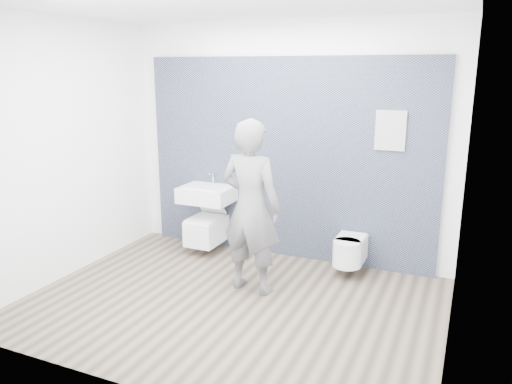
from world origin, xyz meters
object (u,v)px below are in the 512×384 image
at_px(toilet_rounded, 349,251).
at_px(visitor, 251,207).
at_px(toilet_square, 206,229).
at_px(washbasin, 207,194).

bearing_deg(toilet_rounded, visitor, -136.81).
bearing_deg(toilet_square, washbasin, 90.00).
bearing_deg(washbasin, visitor, -40.09).
xyz_separation_m(washbasin, visitor, (0.98, -0.82, 0.15)).
bearing_deg(toilet_rounded, washbasin, 179.03).
height_order(washbasin, toilet_square, washbasin).
xyz_separation_m(toilet_square, visitor, (0.98, -0.80, 0.60)).
bearing_deg(visitor, toilet_square, -33.72).
xyz_separation_m(washbasin, toilet_square, (0.00, -0.03, -0.45)).
xyz_separation_m(washbasin, toilet_rounded, (1.82, -0.03, -0.46)).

